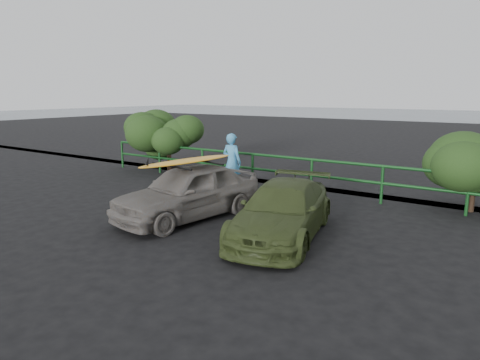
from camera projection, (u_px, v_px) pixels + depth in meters
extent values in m
plane|color=black|center=(164.00, 234.00, 8.83)|extent=(80.00, 80.00, 0.00)
plane|color=slate|center=(477.00, 114.00, 57.59)|extent=(200.00, 200.00, 0.00)
imported|color=#645E59|center=(188.00, 191.00, 9.87)|extent=(2.10, 3.90, 1.26)
imported|color=#35431D|center=(283.00, 211.00, 8.60)|extent=(2.32, 3.98, 1.08)
imported|color=#4293C6|center=(232.00, 162.00, 12.61)|extent=(0.63, 0.42, 1.71)
ellipsoid|color=orange|center=(188.00, 161.00, 9.73)|extent=(0.98, 2.67, 0.08)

